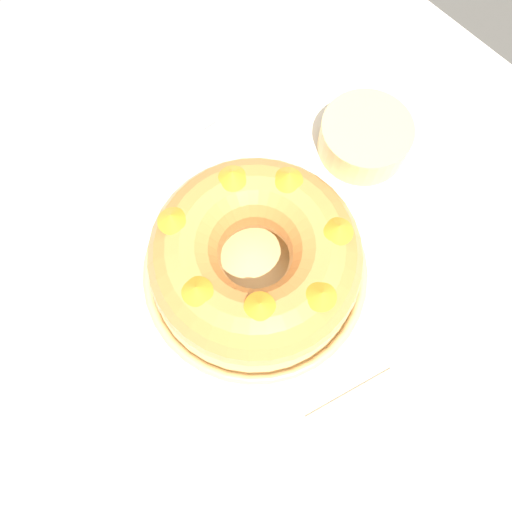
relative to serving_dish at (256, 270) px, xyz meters
The scene contains 9 objects.
ground_plane 0.76m from the serving_dish, behind, with size 8.00×8.00×0.00m, color #4C4742.
dining_table 0.11m from the serving_dish, behind, with size 1.16×1.01×0.75m.
serving_dish is the anchor object (origin of this frame).
bundt_cake 0.05m from the serving_dish, 85.70° to the left, with size 0.25×0.25×0.10m.
fork 0.22m from the serving_dish, 167.46° to the left, with size 0.02×0.21×0.01m.
serving_knife 0.24m from the serving_dish, behind, with size 0.02×0.22×0.01m.
cake_knife 0.19m from the serving_dish, behind, with size 0.02×0.19×0.01m.
side_bowl 0.24m from the serving_dish, 99.77° to the left, with size 0.12×0.12×0.05m, color tan.
napkin 0.27m from the serving_dish, ahead, with size 0.17×0.12×0.00m, color beige.
Camera 1 is at (0.17, -0.13, 1.36)m, focal length 35.00 mm.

